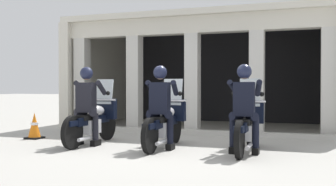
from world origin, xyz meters
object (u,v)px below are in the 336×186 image
object	(u,v)px
motorcycle_center	(166,122)
police_officer_center	(160,100)
motorcycle_right	(247,124)
police_officer_right	(244,101)
motorcycle_left	(94,120)
traffic_cone_flank	(34,126)
police_officer_left	(87,99)

from	to	relation	value
motorcycle_center	police_officer_center	bearing A→B (deg)	-103.23
motorcycle_right	police_officer_right	size ratio (longest dim) A/B	1.29
motorcycle_right	motorcycle_left	bearing A→B (deg)	165.72
motorcycle_left	motorcycle_center	bearing A→B (deg)	-5.61
motorcycle_center	traffic_cone_flank	xyz separation A→B (m)	(-3.24, 0.19, -0.21)
motorcycle_left	police_officer_left	distance (m)	0.52
motorcycle_center	police_officer_center	distance (m)	0.52
police_officer_left	police_officer_center	world-z (taller)	same
motorcycle_center	police_officer_center	size ratio (longest dim) A/B	1.29
police_officer_center	traffic_cone_flank	distance (m)	3.33
motorcycle_center	police_officer_right	distance (m)	1.65
motorcycle_left	police_officer_right	bearing A→B (deg)	-10.75
police_officer_left	police_officer_center	distance (m)	1.57
motorcycle_left	motorcycle_center	xyz separation A→B (m)	(1.57, 0.02, 0.00)
police_officer_center	police_officer_left	bearing A→B (deg)	167.91
motorcycle_left	police_officer_right	world-z (taller)	police_officer_right
police_officer_left	police_officer_center	bearing A→B (deg)	-5.61
motorcycle_left	motorcycle_right	world-z (taller)	same
police_officer_center	motorcycle_right	xyz separation A→B (m)	(1.57, 0.31, -0.44)
motorcycle_right	traffic_cone_flank	bearing A→B (deg)	162.84
traffic_cone_flank	motorcycle_left	bearing A→B (deg)	-7.37
police_officer_left	motorcycle_right	xyz separation A→B (m)	(3.14, 0.33, -0.44)
police_officer_left	traffic_cone_flank	xyz separation A→B (m)	(-1.66, 0.50, -0.65)
police_officer_right	motorcycle_right	bearing A→B (deg)	74.54
motorcycle_right	police_officer_right	distance (m)	0.52
police_officer_center	motorcycle_left	bearing A→B (deg)	157.65
police_officer_left	traffic_cone_flank	bearing A→B (deg)	156.80
police_officer_left	motorcycle_right	bearing A→B (deg)	-0.44
police_officer_center	traffic_cone_flank	xyz separation A→B (m)	(-3.23, 0.47, -0.65)
police_officer_center	police_officer_right	world-z (taller)	same
motorcycle_right	traffic_cone_flank	world-z (taller)	motorcycle_right
police_officer_left	police_officer_center	xyz separation A→B (m)	(1.57, 0.02, 0.00)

